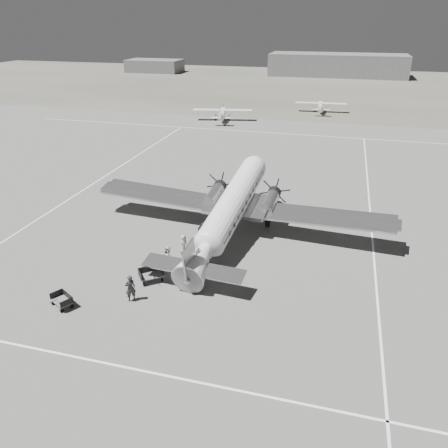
{
  "coord_description": "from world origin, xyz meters",
  "views": [
    {
      "loc": [
        8.37,
        -29.89,
        17.09
      ],
      "look_at": [
        0.24,
        0.29,
        2.2
      ],
      "focal_mm": 35.0,
      "sensor_mm": 36.0,
      "label": 1
    }
  ],
  "objects": [
    {
      "name": "hangar_main",
      "position": [
        5.0,
        120.0,
        3.3
      ],
      "size": [
        42.0,
        14.0,
        6.6
      ],
      "color": "slate",
      "rests_on": "ground"
    },
    {
      "name": "baggage_cart_far",
      "position": [
        -7.87,
        -10.06,
        0.43
      ],
      "size": [
        1.86,
        1.69,
        0.86
      ],
      "primitive_type": null,
      "rotation": [
        0.0,
        0.0,
        -0.51
      ],
      "color": "#5D5D5D",
      "rests_on": "ground"
    },
    {
      "name": "taxi_line_horizon",
      "position": [
        0.0,
        40.0,
        0.01
      ],
      "size": [
        90.0,
        0.15,
        0.01
      ],
      "primitive_type": "cube",
      "color": "white",
      "rests_on": "ground"
    },
    {
      "name": "ramp_agent",
      "position": [
        -2.87,
        -3.87,
        0.97
      ],
      "size": [
        0.76,
        0.96,
        1.93
      ],
      "primitive_type": "imported",
      "rotation": [
        0.0,
        0.0,
        1.6
      ],
      "color": "silver",
      "rests_on": "ground"
    },
    {
      "name": "taxi_line_near",
      "position": [
        0.0,
        -14.0,
        0.01
      ],
      "size": [
        60.0,
        0.15,
        0.01
      ],
      "primitive_type": "cube",
      "color": "white",
      "rests_on": "ground"
    },
    {
      "name": "ground_crew",
      "position": [
        -3.83,
        -8.27,
        0.96
      ],
      "size": [
        0.82,
        0.82,
        1.92
      ],
      "primitive_type": "imported",
      "rotation": [
        0.0,
        0.0,
        3.9
      ],
      "color": "#2A2A2A",
      "rests_on": "ground"
    },
    {
      "name": "grass_infield",
      "position": [
        0.0,
        95.0,
        0.0
      ],
      "size": [
        260.0,
        90.0,
        0.01
      ],
      "primitive_type": "cube",
      "color": "#666456",
      "rests_on": "ground"
    },
    {
      "name": "baggage_cart_near",
      "position": [
        -3.49,
        -5.75,
        0.5
      ],
      "size": [
        2.15,
        2.07,
        0.99
      ],
      "primitive_type": null,
      "rotation": [
        0.0,
        0.0,
        0.67
      ],
      "color": "#5D5D5D",
      "rests_on": "ground"
    },
    {
      "name": "dc3_airliner",
      "position": [
        0.24,
        2.29,
        2.56
      ],
      "size": [
        28.17,
        20.58,
        5.12
      ],
      "primitive_type": null,
      "rotation": [
        0.0,
        0.0,
        -0.07
      ],
      "color": "#B8B8BB",
      "rests_on": "ground"
    },
    {
      "name": "passenger",
      "position": [
        -2.67,
        -1.25,
        0.79
      ],
      "size": [
        0.76,
        0.9,
        1.57
      ],
      "primitive_type": "imported",
      "rotation": [
        0.0,
        0.0,
        1.17
      ],
      "color": "#A8A8A6",
      "rests_on": "ground"
    },
    {
      "name": "taxi_line_left",
      "position": [
        -18.0,
        10.0,
        0.01
      ],
      "size": [
        0.15,
        60.0,
        0.01
      ],
      "primitive_type": "cube",
      "color": "white",
      "rests_on": "ground"
    },
    {
      "name": "light_plane_left",
      "position": [
        -12.54,
        46.64,
        1.12
      ],
      "size": [
        12.32,
        10.74,
        2.24
      ],
      "primitive_type": null,
      "rotation": [
        0.0,
        0.0,
        0.2
      ],
      "color": "white",
      "rests_on": "ground"
    },
    {
      "name": "taxi_line_right",
      "position": [
        12.0,
        0.0,
        0.01
      ],
      "size": [
        0.15,
        80.0,
        0.01
      ],
      "primitive_type": "cube",
      "color": "white",
      "rests_on": "ground"
    },
    {
      "name": "ground",
      "position": [
        0.0,
        0.0,
        0.0
      ],
      "size": [
        260.0,
        260.0,
        0.0
      ],
      "primitive_type": "plane",
      "color": "slate",
      "rests_on": "ground"
    },
    {
      "name": "shed_secondary",
      "position": [
        -55.0,
        115.0,
        2.0
      ],
      "size": [
        18.0,
        10.0,
        4.0
      ],
      "primitive_type": "cube",
      "color": "#5D5D5D",
      "rests_on": "ground"
    },
    {
      "name": "light_plane_right",
      "position": [
        4.07,
        59.01,
        1.04
      ],
      "size": [
        10.56,
        8.82,
        2.07
      ],
      "primitive_type": null,
      "rotation": [
        0.0,
        0.0,
        0.07
      ],
      "color": "white",
      "rests_on": "ground"
    }
  ]
}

